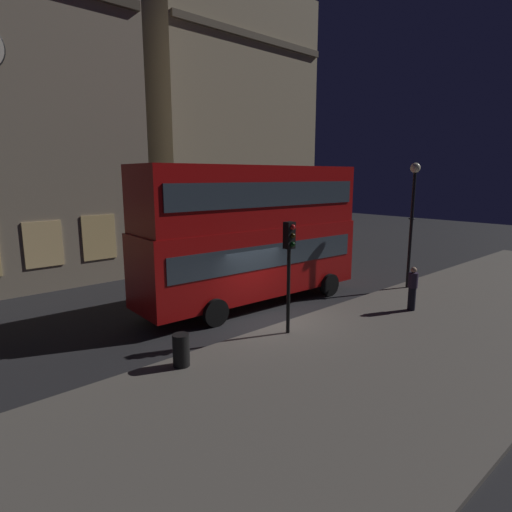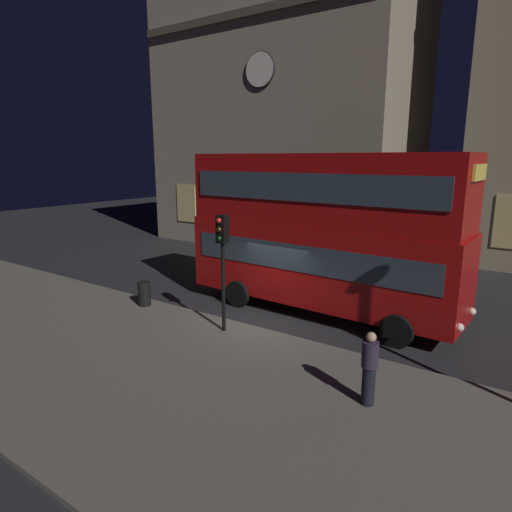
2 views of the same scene
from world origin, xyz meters
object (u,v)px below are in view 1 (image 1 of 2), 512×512
(street_lamp, at_px, (413,203))
(litter_bin, at_px, (181,350))
(traffic_light_near_kerb, at_px, (289,254))
(pedestrian, at_px, (412,288))
(double_decker_bus, at_px, (252,229))

(street_lamp, bearing_deg, litter_bin, -179.72)
(street_lamp, bearing_deg, traffic_light_near_kerb, -177.86)
(pedestrian, relative_size, litter_bin, 1.89)
(litter_bin, bearing_deg, street_lamp, 0.28)
(double_decker_bus, relative_size, pedestrian, 5.89)
(double_decker_bus, relative_size, street_lamp, 1.76)
(pedestrian, height_order, litter_bin, pedestrian)
(double_decker_bus, xyz_separation_m, traffic_light_near_kerb, (-1.52, -3.52, -0.32))
(traffic_light_near_kerb, bearing_deg, litter_bin, 177.71)
(pedestrian, bearing_deg, double_decker_bus, -65.27)
(double_decker_bus, bearing_deg, traffic_light_near_kerb, -110.89)
(street_lamp, relative_size, litter_bin, 6.30)
(litter_bin, bearing_deg, pedestrian, -10.75)
(street_lamp, relative_size, pedestrian, 3.34)
(traffic_light_near_kerb, bearing_deg, street_lamp, 3.47)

